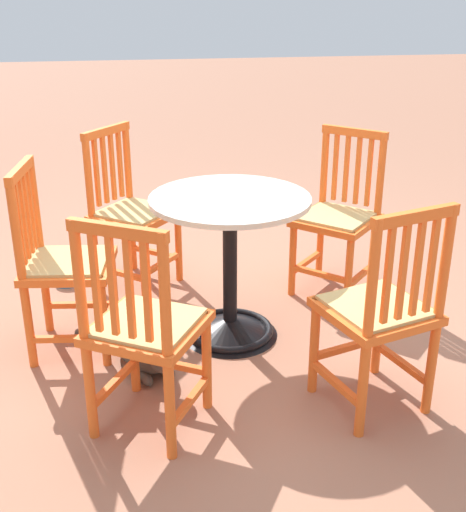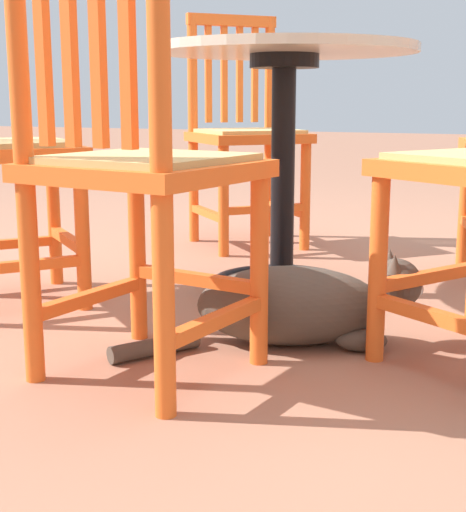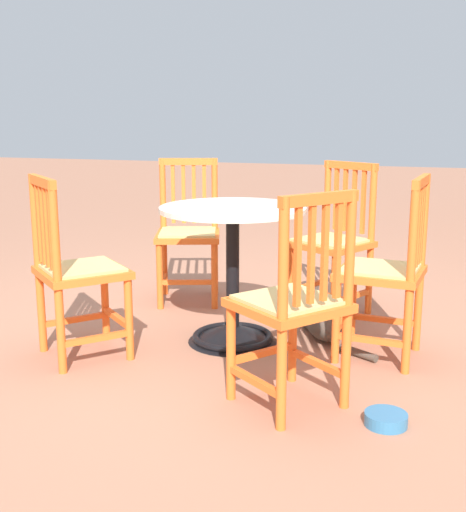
{
  "view_description": "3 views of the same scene",
  "coord_description": "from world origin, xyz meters",
  "px_view_note": "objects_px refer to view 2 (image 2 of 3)",
  "views": [
    {
      "loc": [
        -2.96,
        0.42,
        1.68
      ],
      "look_at": [
        -0.05,
        -0.03,
        0.42
      ],
      "focal_mm": 46.46,
      "sensor_mm": 36.0,
      "label": 1
    },
    {
      "loc": [
        -0.89,
        2.05,
        0.57
      ],
      "look_at": [
        0.04,
        0.11,
        0.13
      ],
      "focal_mm": 52.66,
      "sensor_mm": 36.0,
      "label": 2
    },
    {
      "loc": [
        3.14,
        0.95,
        1.21
      ],
      "look_at": [
        -0.15,
        -0.04,
        0.45
      ],
      "focal_mm": 46.02,
      "sensor_mm": 36.0,
      "label": 3
    }
  ],
  "objects_px": {
    "cafe_table": "(282,199)",
    "tabby_cat": "(305,306)",
    "orange_chair_at_corner": "(245,137)",
    "orange_chair_tucked_in": "(137,171)"
  },
  "relations": [
    {
      "from": "cafe_table",
      "to": "tabby_cat",
      "type": "xyz_separation_m",
      "value": [
        -0.24,
        0.44,
        -0.19
      ]
    },
    {
      "from": "orange_chair_at_corner",
      "to": "cafe_table",
      "type": "bearing_deg",
      "value": 122.63
    },
    {
      "from": "orange_chair_tucked_in",
      "to": "tabby_cat",
      "type": "xyz_separation_m",
      "value": [
        -0.24,
        -0.34,
        -0.34
      ]
    },
    {
      "from": "orange_chair_at_corner",
      "to": "tabby_cat",
      "type": "bearing_deg",
      "value": 120.95
    },
    {
      "from": "cafe_table",
      "to": "orange_chair_at_corner",
      "type": "distance_m",
      "value": 0.81
    },
    {
      "from": "orange_chair_at_corner",
      "to": "orange_chair_tucked_in",
      "type": "xyz_separation_m",
      "value": [
        -0.43,
        1.46,
        0.0
      ]
    },
    {
      "from": "cafe_table",
      "to": "orange_chair_at_corner",
      "type": "bearing_deg",
      "value": -57.37
    },
    {
      "from": "orange_chair_tucked_in",
      "to": "tabby_cat",
      "type": "bearing_deg",
      "value": -124.82
    },
    {
      "from": "cafe_table",
      "to": "tabby_cat",
      "type": "bearing_deg",
      "value": 118.28
    },
    {
      "from": "tabby_cat",
      "to": "orange_chair_tucked_in",
      "type": "bearing_deg",
      "value": 55.18
    }
  ]
}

